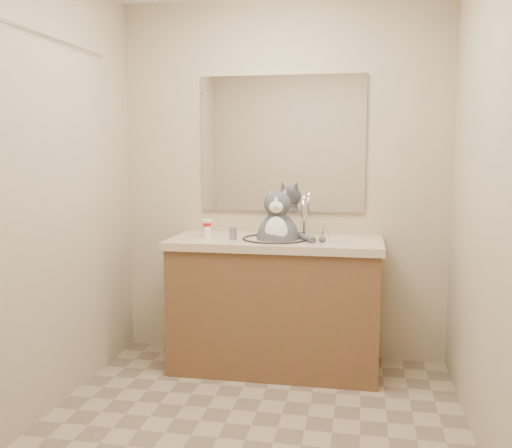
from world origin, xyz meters
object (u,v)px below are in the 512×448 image
at_px(cat, 278,237).
at_px(pill_bottle_orange, 207,228).
at_px(grey_canister, 233,233).
at_px(pill_bottle_redcap, 207,230).

distance_m(cat, pill_bottle_orange, 0.48).
height_order(pill_bottle_orange, grey_canister, pill_bottle_orange).
bearing_deg(grey_canister, pill_bottle_redcap, 162.95).
distance_m(cat, pill_bottle_redcap, 0.46).
relative_size(pill_bottle_orange, grey_canister, 1.44).
distance_m(pill_bottle_redcap, pill_bottle_orange, 0.05).
relative_size(cat, pill_bottle_redcap, 5.89).
bearing_deg(pill_bottle_redcap, cat, 0.52).
relative_size(pill_bottle_redcap, grey_canister, 1.22).
relative_size(cat, grey_canister, 7.16).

